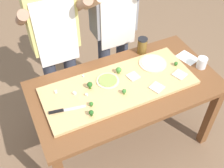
{
  "coord_description": "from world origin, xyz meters",
  "views": [
    {
      "loc": [
        -0.77,
        -1.36,
        2.39
      ],
      "look_at": [
        -0.11,
        0.03,
        0.83
      ],
      "focal_mm": 44.18,
      "sensor_mm": 36.0,
      "label": 1
    }
  ],
  "objects_px": {
    "cook_right": "(114,21)",
    "broccoli_floret_back_right": "(91,113)",
    "broccoli_floret_center_right": "(176,64)",
    "cheese_crumble_c": "(56,92)",
    "pizza_slice_near_right": "(180,75)",
    "pizza_slice_near_left": "(133,76)",
    "chefs_knife": "(62,110)",
    "broccoli_floret_front_left": "(119,70)",
    "cheese_crumble_a": "(86,95)",
    "recipe_note": "(187,58)",
    "cheese_crumble_d": "(83,76)",
    "broccoli_floret_front_right": "(90,85)",
    "flour_cup": "(202,63)",
    "pizza_whole_pesto_green": "(108,81)",
    "prep_table": "(125,94)",
    "broccoli_floret_back_left": "(91,104)",
    "pizza_whole_white_garlic": "(153,63)",
    "sauce_jar": "(142,46)",
    "cook_left": "(55,37)",
    "pizza_slice_far_right": "(157,87)",
    "broccoli_floret_front_mid": "(124,91)",
    "cheese_crumble_b": "(74,93)"
  },
  "relations": [
    {
      "from": "sauce_jar",
      "to": "cook_left",
      "type": "distance_m",
      "value": 0.78
    },
    {
      "from": "broccoli_floret_back_left",
      "to": "cheese_crumble_c",
      "type": "bearing_deg",
      "value": 129.07
    },
    {
      "from": "cook_right",
      "to": "broccoli_floret_back_right",
      "type": "bearing_deg",
      "value": -125.25
    },
    {
      "from": "recipe_note",
      "to": "cheese_crumble_d",
      "type": "bearing_deg",
      "value": 171.04
    },
    {
      "from": "pizza_slice_near_right",
      "to": "pizza_slice_near_left",
      "type": "relative_size",
      "value": 1.09
    },
    {
      "from": "broccoli_floret_front_right",
      "to": "pizza_slice_near_right",
      "type": "bearing_deg",
      "value": -13.71
    },
    {
      "from": "broccoli_floret_front_left",
      "to": "cheese_crumble_a",
      "type": "height_order",
      "value": "broccoli_floret_front_left"
    },
    {
      "from": "cook_left",
      "to": "broccoli_floret_front_left",
      "type": "bearing_deg",
      "value": -49.83
    },
    {
      "from": "chefs_knife",
      "to": "flour_cup",
      "type": "xyz_separation_m",
      "value": [
        1.25,
        -0.02,
        0.01
      ]
    },
    {
      "from": "broccoli_floret_back_right",
      "to": "flour_cup",
      "type": "relative_size",
      "value": 0.56
    },
    {
      "from": "sauce_jar",
      "to": "cook_right",
      "type": "relative_size",
      "value": 0.09
    },
    {
      "from": "pizza_slice_far_right",
      "to": "broccoli_floret_back_right",
      "type": "height_order",
      "value": "broccoli_floret_back_right"
    },
    {
      "from": "broccoli_floret_back_right",
      "to": "pizza_slice_far_right",
      "type": "bearing_deg",
      "value": 3.4
    },
    {
      "from": "prep_table",
      "to": "broccoli_floret_center_right",
      "type": "distance_m",
      "value": 0.51
    },
    {
      "from": "broccoli_floret_back_left",
      "to": "prep_table",
      "type": "bearing_deg",
      "value": 16.65
    },
    {
      "from": "broccoli_floret_front_right",
      "to": "flour_cup",
      "type": "height_order",
      "value": "flour_cup"
    },
    {
      "from": "chefs_knife",
      "to": "broccoli_floret_back_right",
      "type": "bearing_deg",
      "value": -36.44
    },
    {
      "from": "prep_table",
      "to": "broccoli_floret_front_mid",
      "type": "distance_m",
      "value": 0.2
    },
    {
      "from": "broccoli_floret_back_right",
      "to": "broccoli_floret_back_left",
      "type": "relative_size",
      "value": 1.32
    },
    {
      "from": "chefs_knife",
      "to": "broccoli_floret_center_right",
      "type": "height_order",
      "value": "broccoli_floret_center_right"
    },
    {
      "from": "pizza_slice_near_right",
      "to": "cheese_crumble_a",
      "type": "distance_m",
      "value": 0.79
    },
    {
      "from": "broccoli_floret_center_right",
      "to": "cheese_crumble_c",
      "type": "distance_m",
      "value": 1.03
    },
    {
      "from": "broccoli_floret_center_right",
      "to": "chefs_knife",
      "type": "bearing_deg",
      "value": -176.65
    },
    {
      "from": "prep_table",
      "to": "pizza_slice_near_right",
      "type": "relative_size",
      "value": 15.85
    },
    {
      "from": "pizza_slice_near_left",
      "to": "recipe_note",
      "type": "bearing_deg",
      "value": 3.17
    },
    {
      "from": "chefs_knife",
      "to": "pizza_slice_near_left",
      "type": "height_order",
      "value": "chefs_knife"
    },
    {
      "from": "pizza_slice_near_right",
      "to": "cheese_crumble_d",
      "type": "relative_size",
      "value": 6.85
    },
    {
      "from": "prep_table",
      "to": "cook_right",
      "type": "bearing_deg",
      "value": 73.64
    },
    {
      "from": "cheese_crumble_a",
      "to": "recipe_note",
      "type": "bearing_deg",
      "value": 3.47
    },
    {
      "from": "chefs_knife",
      "to": "pizza_slice_near_left",
      "type": "xyz_separation_m",
      "value": [
        0.64,
        0.09,
        -0.0
      ]
    },
    {
      "from": "broccoli_floret_back_left",
      "to": "sauce_jar",
      "type": "xyz_separation_m",
      "value": [
        0.67,
        0.42,
        0.03
      ]
    },
    {
      "from": "broccoli_floret_back_left",
      "to": "cook_left",
      "type": "distance_m",
      "value": 0.71
    },
    {
      "from": "pizza_whole_pesto_green",
      "to": "broccoli_floret_front_left",
      "type": "bearing_deg",
      "value": 22.22
    },
    {
      "from": "chefs_knife",
      "to": "pizza_slice_far_right",
      "type": "distance_m",
      "value": 0.76
    },
    {
      "from": "broccoli_floret_back_right",
      "to": "prep_table",
      "type": "bearing_deg",
      "value": 26.33
    },
    {
      "from": "pizza_slice_near_left",
      "to": "cheese_crumble_b",
      "type": "xyz_separation_m",
      "value": [
        -0.5,
        0.02,
        0.0
      ]
    },
    {
      "from": "broccoli_floret_front_mid",
      "to": "flour_cup",
      "type": "xyz_separation_m",
      "value": [
        0.76,
        0.02,
        -0.01
      ]
    },
    {
      "from": "broccoli_floret_center_right",
      "to": "broccoli_floret_back_left",
      "type": "relative_size",
      "value": 1.01
    },
    {
      "from": "chefs_knife",
      "to": "broccoli_floret_back_right",
      "type": "height_order",
      "value": "broccoli_floret_back_right"
    },
    {
      "from": "broccoli_floret_back_right",
      "to": "flour_cup",
      "type": "bearing_deg",
      "value": 5.8
    },
    {
      "from": "broccoli_floret_front_right",
      "to": "broccoli_floret_back_left",
      "type": "distance_m",
      "value": 0.18
    },
    {
      "from": "cheese_crumble_a",
      "to": "pizza_slice_near_right",
      "type": "bearing_deg",
      "value": -8.56
    },
    {
      "from": "broccoli_floret_front_right",
      "to": "sauce_jar",
      "type": "xyz_separation_m",
      "value": [
        0.61,
        0.24,
        0.01
      ]
    },
    {
      "from": "cheese_crumble_c",
      "to": "recipe_note",
      "type": "bearing_deg",
      "value": -3.35
    },
    {
      "from": "prep_table",
      "to": "pizza_whole_white_garlic",
      "type": "bearing_deg",
      "value": 19.38
    },
    {
      "from": "broccoli_floret_front_right",
      "to": "chefs_knife",
      "type": "bearing_deg",
      "value": -155.25
    },
    {
      "from": "broccoli_floret_front_right",
      "to": "broccoli_floret_back_right",
      "type": "xyz_separation_m",
      "value": [
        -0.09,
        -0.26,
        -0.01
      ]
    },
    {
      "from": "pizza_whole_white_garlic",
      "to": "sauce_jar",
      "type": "height_order",
      "value": "sauce_jar"
    },
    {
      "from": "pizza_slice_far_right",
      "to": "cheese_crumble_a",
      "type": "height_order",
      "value": "cheese_crumble_a"
    },
    {
      "from": "pizza_whole_white_garlic",
      "to": "broccoli_floret_back_left",
      "type": "xyz_separation_m",
      "value": [
        -0.66,
        -0.21,
        0.02
      ]
    }
  ]
}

